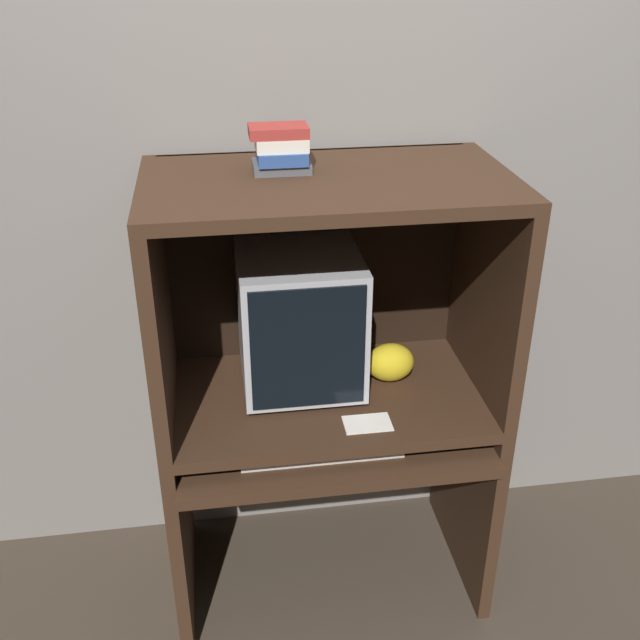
{
  "coord_description": "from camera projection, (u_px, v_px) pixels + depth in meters",
  "views": [
    {
      "loc": [
        -0.31,
        -1.63,
        2.05
      ],
      "look_at": [
        -0.02,
        0.29,
        1.02
      ],
      "focal_mm": 42.0,
      "sensor_mm": 36.0,
      "label": 1
    }
  ],
  "objects": [
    {
      "name": "snack_bag",
      "position": [
        390.0,
        362.0,
        2.36
      ],
      "size": [
        0.15,
        0.11,
        0.12
      ],
      "color": "gold",
      "rests_on": "desk_monitor_shelf"
    },
    {
      "name": "desk_monitor_shelf",
      "position": [
        327.0,
        398.0,
        2.34
      ],
      "size": [
        1.01,
        0.58,
        0.09
      ],
      "color": "#382316",
      "rests_on": "desk_base"
    },
    {
      "name": "book_stack",
      "position": [
        281.0,
        149.0,
        2.02
      ],
      "size": [
        0.16,
        0.12,
        0.13
      ],
      "color": "#4C4C51",
      "rests_on": "hutch_upper"
    },
    {
      "name": "desk_base",
      "position": [
        329.0,
        486.0,
        2.45
      ],
      "size": [
        1.01,
        0.62,
        0.67
      ],
      "color": "#382316",
      "rests_on": "ground_plane"
    },
    {
      "name": "mouse",
      "position": [
        421.0,
        435.0,
        2.26
      ],
      "size": [
        0.06,
        0.04,
        0.03
      ],
      "color": "black",
      "rests_on": "desk_base"
    },
    {
      "name": "wall_back",
      "position": [
        311.0,
        190.0,
        2.38
      ],
      "size": [
        6.0,
        0.06,
        2.6
      ],
      "color": "gray",
      "rests_on": "ground_plane"
    },
    {
      "name": "crt_monitor",
      "position": [
        300.0,
        320.0,
        2.27
      ],
      "size": [
        0.36,
        0.38,
        0.43
      ],
      "color": "#B2B2B7",
      "rests_on": "desk_monitor_shelf"
    },
    {
      "name": "keyboard",
      "position": [
        320.0,
        445.0,
        2.22
      ],
      "size": [
        0.48,
        0.16,
        0.03
      ],
      "color": "beige",
      "rests_on": "desk_base"
    },
    {
      "name": "hutch_upper",
      "position": [
        326.0,
        254.0,
        2.15
      ],
      "size": [
        1.01,
        0.58,
        0.69
      ],
      "color": "#382316",
      "rests_on": "desk_monitor_shelf"
    },
    {
      "name": "ground_plane",
      "position": [
        340.0,
        637.0,
        2.43
      ],
      "size": [
        12.0,
        12.0,
        0.0
      ],
      "primitive_type": "plane",
      "color": "#3D3328"
    },
    {
      "name": "paper_card",
      "position": [
        367.0,
        423.0,
        2.18
      ],
      "size": [
        0.14,
        0.09,
        0.0
      ],
      "color": "white",
      "rests_on": "desk_monitor_shelf"
    }
  ]
}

